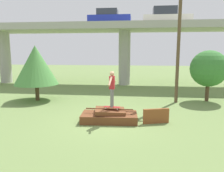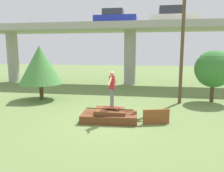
{
  "view_description": "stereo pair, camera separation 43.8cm",
  "coord_description": "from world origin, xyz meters",
  "px_view_note": "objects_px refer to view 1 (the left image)",
  "views": [
    {
      "loc": [
        1.24,
        -9.57,
        3.18
      ],
      "look_at": [
        0.13,
        -0.02,
        1.65
      ],
      "focal_mm": 35.0,
      "sensor_mm": 36.0,
      "label": 1
    },
    {
      "loc": [
        1.67,
        -9.51,
        3.18
      ],
      "look_at": [
        0.13,
        -0.02,
        1.65
      ],
      "focal_mm": 35.0,
      "sensor_mm": 36.0,
      "label": 2
    }
  ],
  "objects_px": {
    "car_on_overpass_left": "(109,18)",
    "skateboard": "(112,107)",
    "skater": "(112,86)",
    "utility_pole": "(179,38)",
    "car_on_overpass_right": "(166,17)",
    "tree_behind_left": "(36,65)",
    "tree_behind_right": "(209,69)"
  },
  "relations": [
    {
      "from": "tree_behind_left",
      "to": "tree_behind_right",
      "type": "bearing_deg",
      "value": 5.53
    },
    {
      "from": "utility_pole",
      "to": "skateboard",
      "type": "bearing_deg",
      "value": -130.08
    },
    {
      "from": "utility_pole",
      "to": "tree_behind_left",
      "type": "xyz_separation_m",
      "value": [
        -8.92,
        -0.43,
        -1.69
      ]
    },
    {
      "from": "skateboard",
      "to": "utility_pole",
      "type": "height_order",
      "value": "utility_pole"
    },
    {
      "from": "skater",
      "to": "car_on_overpass_right",
      "type": "relative_size",
      "value": 0.37
    },
    {
      "from": "utility_pole",
      "to": "car_on_overpass_left",
      "type": "bearing_deg",
      "value": 124.62
    },
    {
      "from": "skateboard",
      "to": "tree_behind_right",
      "type": "height_order",
      "value": "tree_behind_right"
    },
    {
      "from": "utility_pole",
      "to": "tree_behind_right",
      "type": "height_order",
      "value": "utility_pole"
    },
    {
      "from": "skateboard",
      "to": "car_on_overpass_right",
      "type": "xyz_separation_m",
      "value": [
        3.67,
        11.79,
        5.6
      ]
    },
    {
      "from": "tree_behind_right",
      "to": "skateboard",
      "type": "bearing_deg",
      "value": -139.06
    },
    {
      "from": "car_on_overpass_right",
      "to": "tree_behind_left",
      "type": "bearing_deg",
      "value": -138.5
    },
    {
      "from": "tree_behind_left",
      "to": "car_on_overpass_right",
      "type": "bearing_deg",
      "value": 41.5
    },
    {
      "from": "car_on_overpass_left",
      "to": "utility_pole",
      "type": "distance_m",
      "value": 9.42
    },
    {
      "from": "skater",
      "to": "utility_pole",
      "type": "height_order",
      "value": "utility_pole"
    },
    {
      "from": "utility_pole",
      "to": "tree_behind_left",
      "type": "relative_size",
      "value": 2.18
    },
    {
      "from": "skateboard",
      "to": "tree_behind_left",
      "type": "distance_m",
      "value": 6.77
    },
    {
      "from": "skater",
      "to": "skateboard",
      "type": "bearing_deg",
      "value": 176.42
    },
    {
      "from": "skateboard",
      "to": "car_on_overpass_right",
      "type": "relative_size",
      "value": 0.18
    },
    {
      "from": "utility_pole",
      "to": "tree_behind_left",
      "type": "distance_m",
      "value": 9.09
    },
    {
      "from": "car_on_overpass_right",
      "to": "utility_pole",
      "type": "distance_m",
      "value": 7.9
    },
    {
      "from": "car_on_overpass_left",
      "to": "car_on_overpass_right",
      "type": "height_order",
      "value": "car_on_overpass_right"
    },
    {
      "from": "car_on_overpass_right",
      "to": "skateboard",
      "type": "bearing_deg",
      "value": -107.28
    },
    {
      "from": "skateboard",
      "to": "skater",
      "type": "xyz_separation_m",
      "value": [
        0.0,
        -0.0,
        0.95
      ]
    },
    {
      "from": "skateboard",
      "to": "car_on_overpass_right",
      "type": "bearing_deg",
      "value": 72.72
    },
    {
      "from": "skateboard",
      "to": "utility_pole",
      "type": "distance_m",
      "value": 6.44
    },
    {
      "from": "car_on_overpass_left",
      "to": "skateboard",
      "type": "bearing_deg",
      "value": -82.06
    },
    {
      "from": "skater",
      "to": "car_on_overpass_right",
      "type": "xyz_separation_m",
      "value": [
        3.67,
        11.79,
        4.66
      ]
    },
    {
      "from": "skater",
      "to": "car_on_overpass_right",
      "type": "height_order",
      "value": "car_on_overpass_right"
    },
    {
      "from": "car_on_overpass_left",
      "to": "tree_behind_left",
      "type": "height_order",
      "value": "car_on_overpass_left"
    },
    {
      "from": "skater",
      "to": "car_on_overpass_left",
      "type": "xyz_separation_m",
      "value": [
        -1.64,
        11.75,
        4.63
      ]
    },
    {
      "from": "skater",
      "to": "tree_behind_left",
      "type": "height_order",
      "value": "tree_behind_left"
    },
    {
      "from": "tree_behind_left",
      "to": "tree_behind_right",
      "type": "distance_m",
      "value": 11.02
    }
  ]
}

